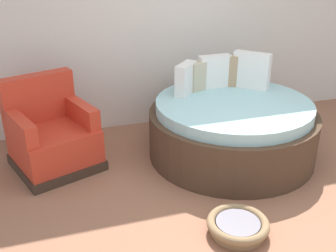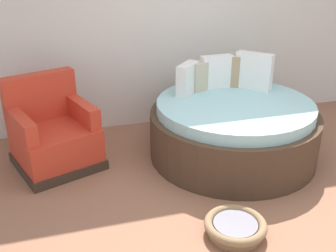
% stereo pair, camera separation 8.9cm
% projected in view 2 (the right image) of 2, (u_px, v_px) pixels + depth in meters
% --- Properties ---
extents(ground_plane, '(8.00, 8.00, 0.02)m').
position_uv_depth(ground_plane, '(246.00, 221.00, 3.43)').
color(ground_plane, '#936047').
extents(round_daybed, '(1.82, 1.82, 1.05)m').
position_uv_depth(round_daybed, '(233.00, 127.00, 4.38)').
color(round_daybed, '#473323').
rests_on(round_daybed, ground_plane).
extents(red_armchair, '(1.02, 1.02, 0.94)m').
position_uv_depth(red_armchair, '(53.00, 135.00, 4.19)').
color(red_armchair, '#38281E').
rests_on(red_armchair, ground_plane).
extents(pet_basket, '(0.51, 0.51, 0.13)m').
position_uv_depth(pet_basket, '(235.00, 227.00, 3.23)').
color(pet_basket, '#8E704C').
rests_on(pet_basket, ground_plane).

